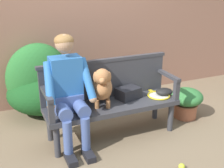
{
  "coord_description": "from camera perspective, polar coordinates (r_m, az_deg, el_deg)",
  "views": [
    {
      "loc": [
        -1.26,
        -2.92,
        1.88
      ],
      "look_at": [
        0.0,
        0.0,
        0.68
      ],
      "focal_mm": 46.38,
      "sensor_mm": 36.0,
      "label": 1
    }
  ],
  "objects": [
    {
      "name": "ground_plane",
      "position": [
        3.69,
        0.0,
        -9.96
      ],
      "size": [
        40.0,
        40.0,
        0.0
      ],
      "primitive_type": "plane",
      "color": "#7A664C"
    },
    {
      "name": "brick_garden_fence",
      "position": [
        4.55,
        -7.19,
        12.3
      ],
      "size": [
        8.0,
        0.3,
        2.46
      ],
      "primitive_type": "cube",
      "color": "#936651",
      "rests_on": "ground"
    },
    {
      "name": "hedge_bush_mid_left",
      "position": [
        4.24,
        -14.25,
        1.09
      ],
      "size": [
        0.9,
        0.56,
        1.02
      ],
      "primitive_type": "ellipsoid",
      "color": "#286B2D",
      "rests_on": "ground"
    },
    {
      "name": "hedge_bush_far_right",
      "position": [
        4.28,
        -12.51,
        -1.47
      ],
      "size": [
        1.14,
        0.97,
        0.61
      ],
      "primitive_type": "ellipsoid",
      "color": "#194C1E",
      "rests_on": "ground"
    },
    {
      "name": "garden_bench",
      "position": [
        3.52,
        0.0,
        -4.71
      ],
      "size": [
        1.62,
        0.5,
        0.43
      ],
      "color": "#38383D",
      "rests_on": "ground"
    },
    {
      "name": "bench_backrest",
      "position": [
        3.58,
        -1.38,
        1.19
      ],
      "size": [
        1.66,
        0.06,
        0.5
      ],
      "color": "#38383D",
      "rests_on": "garden_bench"
    },
    {
      "name": "bench_armrest_left_end",
      "position": [
        3.13,
        -12.46,
        -3.32
      ],
      "size": [
        0.06,
        0.5,
        0.28
      ],
      "color": "#38383D",
      "rests_on": "garden_bench"
    },
    {
      "name": "bench_armrest_right_end",
      "position": [
        3.7,
        11.6,
        0.52
      ],
      "size": [
        0.06,
        0.5,
        0.28
      ],
      "color": "#38383D",
      "rests_on": "garden_bench"
    },
    {
      "name": "person_seated",
      "position": [
        3.22,
        -8.62,
        -0.96
      ],
      "size": [
        0.56,
        0.65,
        1.3
      ],
      "color": "black",
      "rests_on": "ground"
    },
    {
      "name": "dog_on_bench",
      "position": [
        3.34,
        -1.93,
        -0.43
      ],
      "size": [
        0.34,
        0.49,
        0.49
      ],
      "color": "#AD7042",
      "rests_on": "garden_bench"
    },
    {
      "name": "tennis_racket",
      "position": [
        3.76,
        8.94,
        -2.09
      ],
      "size": [
        0.32,
        0.57,
        0.03
      ],
      "color": "yellow",
      "rests_on": "garden_bench"
    },
    {
      "name": "baseball_glove",
      "position": [
        3.78,
        10.24,
        -1.48
      ],
      "size": [
        0.26,
        0.23,
        0.09
      ],
      "primitive_type": "ellipsoid",
      "rotation": [
        0.0,
        0.0,
        -0.34
      ],
      "color": "black",
      "rests_on": "garden_bench"
    },
    {
      "name": "sports_bag",
      "position": [
        3.61,
        3.23,
        -1.8
      ],
      "size": [
        0.32,
        0.27,
        0.14
      ],
      "primitive_type": "cube",
      "rotation": [
        0.0,
        0.0,
        0.27
      ],
      "color": "#232328",
      "rests_on": "garden_bench"
    },
    {
      "name": "tennis_ball",
      "position": [
        3.18,
        13.58,
        -15.54
      ],
      "size": [
        0.07,
        0.07,
        0.07
      ],
      "primitive_type": "sphere",
      "color": "#CCDB33",
      "rests_on": "ground"
    },
    {
      "name": "potted_plant",
      "position": [
        4.15,
        14.43,
        -3.24
      ],
      "size": [
        0.45,
        0.45,
        0.42
      ],
      "color": "#A85B3D",
      "rests_on": "ground"
    }
  ]
}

